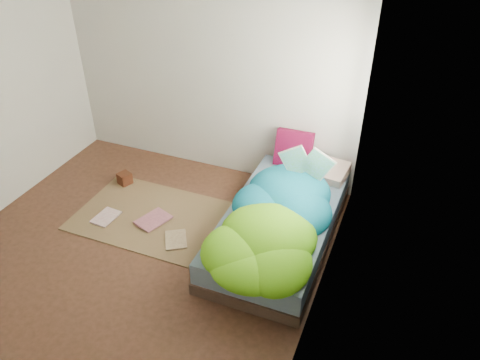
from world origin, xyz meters
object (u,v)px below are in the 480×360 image
at_px(bed, 279,226).
at_px(wooden_box, 125,178).
at_px(floor_book_b, 146,215).
at_px(floor_book_a, 98,214).
at_px(open_book, 307,155).
at_px(pillow_magenta, 294,149).

xyz_separation_m(bed, wooden_box, (-1.99, 0.25, -0.09)).
bearing_deg(floor_book_b, floor_book_a, -140.24).
xyz_separation_m(open_book, floor_book_a, (-2.04, -0.75, -0.79)).
bearing_deg(wooden_box, open_book, 3.21).
bearing_deg(floor_book_a, floor_book_b, 24.66).
relative_size(open_book, floor_book_b, 1.29).
xyz_separation_m(bed, pillow_magenta, (-0.14, 0.89, 0.37)).
bearing_deg(floor_book_b, bed, 27.55).
height_order(floor_book_a, floor_book_b, floor_book_b).
distance_m(pillow_magenta, wooden_box, 2.01).
bearing_deg(bed, wooden_box, 172.71).
relative_size(bed, floor_book_b, 5.83).
bearing_deg(wooden_box, pillow_magenta, 19.03).
bearing_deg(open_book, floor_book_b, -162.99).
distance_m(wooden_box, floor_book_b, 0.72).
bearing_deg(pillow_magenta, open_book, -64.14).
bearing_deg(wooden_box, floor_book_b, -39.20).
height_order(wooden_box, floor_book_b, wooden_box).
distance_m(open_book, wooden_box, 2.25).
bearing_deg(bed, open_book, 70.97).
xyz_separation_m(bed, open_book, (0.13, 0.37, 0.65)).
xyz_separation_m(bed, floor_book_b, (-1.43, -0.20, -0.14)).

